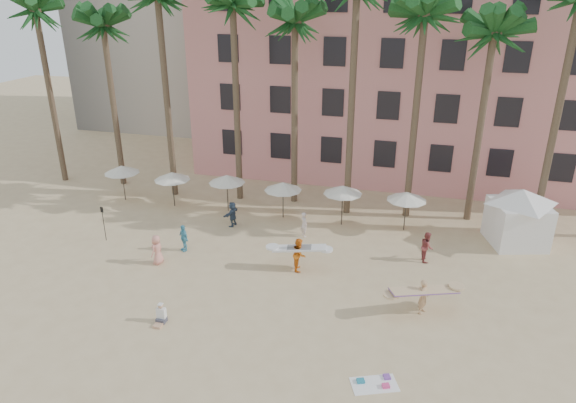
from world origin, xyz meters
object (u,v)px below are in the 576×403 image
at_px(pink_hotel, 422,72).
at_px(cabana, 519,212).
at_px(carrier_white, 299,253).
at_px(carrier_yellow, 424,295).

relative_size(pink_hotel, cabana, 6.28).
distance_m(cabana, carrier_white, 13.56).
distance_m(pink_hotel, carrier_white, 21.80).
xyz_separation_m(cabana, carrier_white, (-11.86, -6.49, -1.07)).
bearing_deg(carrier_yellow, carrier_white, 160.02).
height_order(pink_hotel, cabana, pink_hotel).
bearing_deg(carrier_white, cabana, 28.68).
xyz_separation_m(cabana, carrier_yellow, (-5.20, -8.91, -1.07)).
relative_size(cabana, carrier_yellow, 1.69).
bearing_deg(carrier_white, pink_hotel, 75.17).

